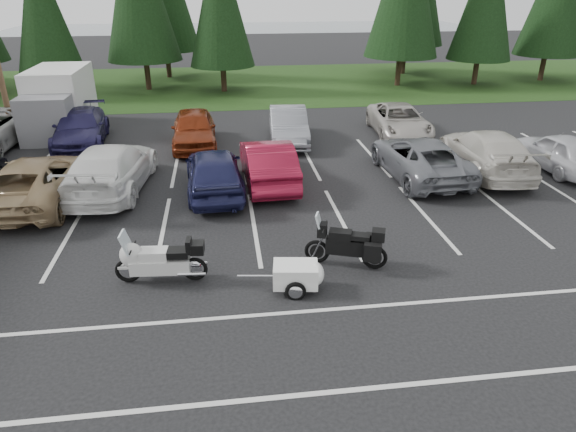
{
  "coord_description": "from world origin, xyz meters",
  "views": [
    {
      "loc": [
        -0.31,
        -12.89,
        6.79
      ],
      "look_at": [
        1.33,
        -0.5,
        0.99
      ],
      "focal_mm": 32.0,
      "sensor_mm": 36.0,
      "label": 1
    }
  ],
  "objects_px": {
    "touring_motorcycle": "(160,257)",
    "car_near_7": "(486,151)",
    "car_near_6": "(420,158)",
    "car_far_4": "(399,121)",
    "car_far_2": "(194,129)",
    "car_near_5": "(268,162)",
    "car_near_2": "(37,180)",
    "cargo_trailer": "(295,277)",
    "car_far_1": "(81,128)",
    "car_far_3": "(288,125)",
    "car_near_8": "(560,152)",
    "car_near_3": "(111,168)",
    "adventure_motorcycle": "(346,241)",
    "car_near_4": "(214,171)",
    "box_truck": "(56,103)"
  },
  "relations": [
    {
      "from": "touring_motorcycle",
      "to": "car_far_3",
      "type": "bearing_deg",
      "value": 72.19
    },
    {
      "from": "cargo_trailer",
      "to": "box_truck",
      "type": "bearing_deg",
      "value": 129.27
    },
    {
      "from": "car_near_7",
      "to": "car_far_4",
      "type": "distance_m",
      "value": 5.56
    },
    {
      "from": "cargo_trailer",
      "to": "adventure_motorcycle",
      "type": "bearing_deg",
      "value": 41.48
    },
    {
      "from": "adventure_motorcycle",
      "to": "car_far_2",
      "type": "bearing_deg",
      "value": 130.3
    },
    {
      "from": "car_near_2",
      "to": "car_near_5",
      "type": "xyz_separation_m",
      "value": [
        7.68,
        0.76,
        0.03
      ]
    },
    {
      "from": "car_far_3",
      "to": "touring_motorcycle",
      "type": "xyz_separation_m",
      "value": [
        -4.64,
        -11.35,
        -0.07
      ]
    },
    {
      "from": "car_near_8",
      "to": "car_far_3",
      "type": "height_order",
      "value": "car_far_3"
    },
    {
      "from": "car_far_3",
      "to": "car_near_7",
      "type": "bearing_deg",
      "value": -31.25
    },
    {
      "from": "car_near_6",
      "to": "cargo_trailer",
      "type": "xyz_separation_m",
      "value": [
        -5.69,
        -7.07,
        -0.39
      ]
    },
    {
      "from": "car_near_6",
      "to": "car_far_2",
      "type": "height_order",
      "value": "car_far_2"
    },
    {
      "from": "car_near_8",
      "to": "car_far_2",
      "type": "distance_m",
      "value": 14.95
    },
    {
      "from": "car_near_3",
      "to": "car_near_7",
      "type": "xyz_separation_m",
      "value": [
        13.81,
        0.13,
        -0.02
      ]
    },
    {
      "from": "car_far_2",
      "to": "adventure_motorcycle",
      "type": "bearing_deg",
      "value": -71.08
    },
    {
      "from": "car_near_2",
      "to": "car_near_8",
      "type": "xyz_separation_m",
      "value": [
        18.98,
        0.7,
        -0.04
      ]
    },
    {
      "from": "car_near_2",
      "to": "adventure_motorcycle",
      "type": "height_order",
      "value": "car_near_2"
    },
    {
      "from": "car_near_2",
      "to": "car_far_4",
      "type": "distance_m",
      "value": 15.7
    },
    {
      "from": "car_far_1",
      "to": "touring_motorcycle",
      "type": "distance_m",
      "value": 13.01
    },
    {
      "from": "cargo_trailer",
      "to": "car_near_3",
      "type": "bearing_deg",
      "value": 134.96
    },
    {
      "from": "car_near_7",
      "to": "car_near_6",
      "type": "bearing_deg",
      "value": 9.22
    },
    {
      "from": "car_far_1",
      "to": "touring_motorcycle",
      "type": "xyz_separation_m",
      "value": [
        4.57,
        -12.18,
        -0.07
      ]
    },
    {
      "from": "car_near_3",
      "to": "car_near_8",
      "type": "distance_m",
      "value": 16.75
    },
    {
      "from": "car_near_3",
      "to": "car_near_2",
      "type": "bearing_deg",
      "value": 24.03
    },
    {
      "from": "car_far_4",
      "to": "adventure_motorcycle",
      "type": "distance_m",
      "value": 12.79
    },
    {
      "from": "car_far_3",
      "to": "car_far_4",
      "type": "distance_m",
      "value": 5.34
    },
    {
      "from": "box_truck",
      "to": "car_near_7",
      "type": "xyz_separation_m",
      "value": [
        17.63,
        -7.81,
        -0.65
      ]
    },
    {
      "from": "car_near_6",
      "to": "car_far_1",
      "type": "bearing_deg",
      "value": -26.05
    },
    {
      "from": "touring_motorcycle",
      "to": "adventure_motorcycle",
      "type": "relative_size",
      "value": 1.05
    },
    {
      "from": "car_near_5",
      "to": "car_near_3",
      "type": "bearing_deg",
      "value": -2.12
    },
    {
      "from": "car_far_2",
      "to": "touring_motorcycle",
      "type": "bearing_deg",
      "value": -93.96
    },
    {
      "from": "car_far_1",
      "to": "car_near_6",
      "type": "bearing_deg",
      "value": -29.28
    },
    {
      "from": "car_near_4",
      "to": "car_near_7",
      "type": "height_order",
      "value": "car_near_7"
    },
    {
      "from": "car_near_6",
      "to": "car_far_4",
      "type": "height_order",
      "value": "car_near_6"
    },
    {
      "from": "car_near_6",
      "to": "cargo_trailer",
      "type": "distance_m",
      "value": 9.09
    },
    {
      "from": "car_near_2",
      "to": "cargo_trailer",
      "type": "relative_size",
      "value": 3.62
    },
    {
      "from": "car_near_2",
      "to": "car_far_3",
      "type": "distance_m",
      "value": 10.78
    },
    {
      "from": "car_far_1",
      "to": "car_far_2",
      "type": "bearing_deg",
      "value": -15.72
    },
    {
      "from": "car_near_8",
      "to": "car_far_4",
      "type": "relative_size",
      "value": 0.85
    },
    {
      "from": "car_near_5",
      "to": "car_far_4",
      "type": "xyz_separation_m",
      "value": [
        6.74,
        5.44,
        -0.09
      ]
    },
    {
      "from": "car_far_1",
      "to": "car_near_7",
      "type": "bearing_deg",
      "value": -25.03
    },
    {
      "from": "car_near_2",
      "to": "car_near_5",
      "type": "height_order",
      "value": "car_near_5"
    },
    {
      "from": "car_near_8",
      "to": "car_far_3",
      "type": "xyz_separation_m",
      "value": [
        -9.88,
        5.08,
        0.03
      ]
    },
    {
      "from": "touring_motorcycle",
      "to": "cargo_trailer",
      "type": "xyz_separation_m",
      "value": [
        3.19,
        -0.82,
        -0.33
      ]
    },
    {
      "from": "box_truck",
      "to": "car_near_2",
      "type": "bearing_deg",
      "value": -79.69
    },
    {
      "from": "touring_motorcycle",
      "to": "car_near_7",
      "type": "bearing_deg",
      "value": 33.55
    },
    {
      "from": "car_near_4",
      "to": "car_far_4",
      "type": "distance_m",
      "value": 10.61
    },
    {
      "from": "adventure_motorcycle",
      "to": "touring_motorcycle",
      "type": "bearing_deg",
      "value": -158.57
    },
    {
      "from": "car_near_3",
      "to": "adventure_motorcycle",
      "type": "bearing_deg",
      "value": 143.38
    },
    {
      "from": "car_near_5",
      "to": "car_far_2",
      "type": "distance_m",
      "value": 5.68
    },
    {
      "from": "car_near_3",
      "to": "adventure_motorcycle",
      "type": "xyz_separation_m",
      "value": [
        6.86,
        -6.18,
        -0.11
      ]
    }
  ]
}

